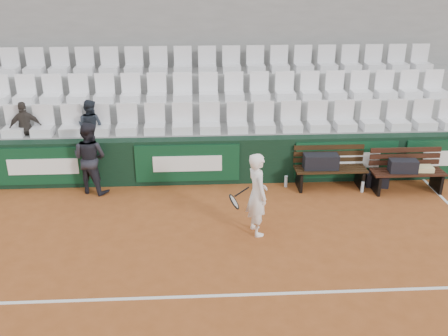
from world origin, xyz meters
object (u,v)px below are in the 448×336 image
bench_left (330,178)px  spectator_c (88,107)px  sports_bag_ground (377,180)px  ball_kid (90,158)px  sports_bag_right (403,166)px  tennis_player (257,194)px  water_bottle_far (362,187)px  spectator_b (23,108)px  bench_right (406,181)px  water_bottle_near (286,181)px  sports_bag_left (321,161)px

bench_left → spectator_c: spectator_c is taller
sports_bag_ground → ball_kid: ball_kid is taller
sports_bag_right → tennis_player: bearing=-154.8°
sports_bag_right → tennis_player: size_ratio=0.37×
water_bottle_far → spectator_b: 7.36m
tennis_player → spectator_c: (-3.32, 2.71, 0.84)m
bench_right → water_bottle_near: bearing=172.4°
sports_bag_ground → spectator_b: (-7.52, 0.90, 1.44)m
bench_right → spectator_c: spectator_c is taller
bench_right → sports_bag_right: sports_bag_right is taller
water_bottle_far → bench_left: bearing=158.5°
sports_bag_left → ball_kid: bearing=179.0°
bench_left → water_bottle_near: size_ratio=5.92×
bench_left → ball_kid: (-4.99, 0.09, 0.53)m
bench_left → spectator_b: spectator_b is taller
water_bottle_near → spectator_c: (-4.18, 0.85, 1.47)m
bench_right → sports_bag_right: bearing=-168.2°
sports_bag_left → sports_bag_right: (1.65, -0.28, -0.02)m
bench_right → sports_bag_left: 1.84m
sports_bag_right → spectator_b: 8.06m
bench_right → ball_kid: 6.58m
bench_left → sports_bag_left: sports_bag_left is taller
bench_left → ball_kid: size_ratio=0.99×
spectator_b → sports_bag_left: bearing=156.5°
bench_right → ball_kid: bearing=177.1°
sports_bag_ground → spectator_c: (-6.13, 0.90, 1.46)m
spectator_b → bench_right: bearing=156.6°
bench_left → water_bottle_near: 0.92m
sports_bag_right → spectator_c: 6.71m
spectator_b → spectator_c: (1.38, 0.00, 0.01)m
sports_bag_left → spectator_b: bearing=171.5°
tennis_player → spectator_b: (-4.70, 2.71, 0.83)m
ball_kid → spectator_c: (-0.11, 0.85, 0.84)m
sports_bag_left → water_bottle_near: (-0.70, 0.08, -0.48)m
bench_right → tennis_player: tennis_player is taller
bench_left → bench_right: same height
bench_right → water_bottle_far: 0.93m
bench_left → spectator_b: (-6.47, 0.94, 1.36)m
sports_bag_left → sports_bag_ground: (1.26, 0.03, -0.46)m
bench_right → tennis_player: (-3.33, -1.53, 0.53)m
water_bottle_far → spectator_b: bearing=170.5°
water_bottle_far → water_bottle_near: bearing=167.8°
bench_right → sports_bag_right: 0.38m
spectator_b → bench_left: bearing=156.7°
sports_bag_left → water_bottle_far: (0.86, -0.26, -0.49)m
sports_bag_right → ball_kid: (-6.42, 0.36, 0.17)m
ball_kid → spectator_b: bearing=-6.3°
water_bottle_near → water_bottle_far: 1.59m
bench_left → sports_bag_left: size_ratio=2.09×
bench_right → tennis_player: bearing=-155.3°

